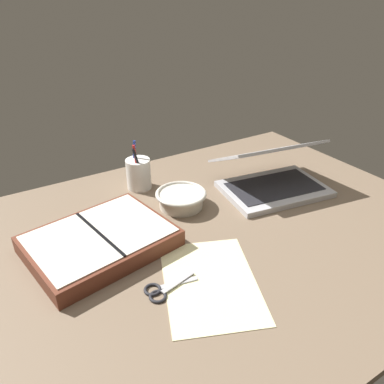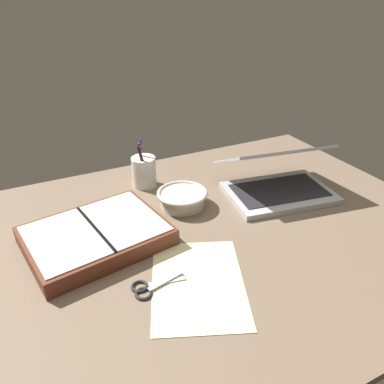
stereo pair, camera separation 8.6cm
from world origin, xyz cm
name	(u,v)px [view 2 (the right image)]	position (x,y,z in cm)	size (l,w,h in cm)	color
desk_top	(199,238)	(0.00, 0.00, 1.00)	(140.00, 100.00, 2.00)	#75604C
laptop	(277,179)	(32.46, 9.88, 6.70)	(35.78, 31.58, 16.71)	#B7B7BC
bowl	(182,198)	(2.24, 15.52, 4.75)	(15.17, 15.17, 4.90)	silver
pen_cup	(144,171)	(-3.37, 32.94, 7.07)	(7.85, 7.85, 15.70)	white
planner	(96,236)	(-25.23, 8.45, 4.32)	(37.60, 31.17, 4.84)	brown
scissors	(147,288)	(-19.44, -12.98, 2.34)	(12.26, 6.32, 0.80)	#B7B7BC
paper_sheet_front	(198,282)	(-8.63, -16.08, 2.08)	(20.33, 29.10, 0.16)	#F4EFB2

